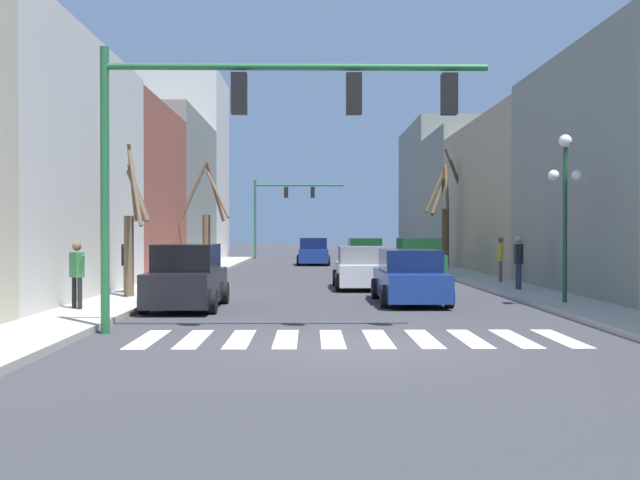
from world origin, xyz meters
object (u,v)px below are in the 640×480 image
Objects in this scene: car_parked_left_near at (313,252)px; car_parked_left_far at (364,256)px; traffic_signal_far at (281,202)px; pedestrian_on_right_sidewalk at (519,258)px; traffic_signal_near at (253,119)px; pedestrian_waiting_at_curb at (77,269)px; street_lamp_right_corner at (565,184)px; car_parked_right_mid at (362,269)px; pedestrian_on_left_sidewalk at (127,259)px; street_tree_left_near at (207,227)px; car_at_intersection at (410,278)px; street_tree_left_far at (446,215)px; pedestrian_near_right_corner at (500,255)px; street_tree_right_far at (132,227)px; car_driving_toward_lane at (418,259)px; car_parked_right_near at (187,279)px.

car_parked_left_near is 0.86× the size of car_parked_left_far.
traffic_signal_far is 3.82× the size of pedestrian_on_right_sidewalk.
traffic_signal_near is 6.77m from pedestrian_waiting_at_curb.
traffic_signal_far is 38.41m from street_lamp_right_corner.
pedestrian_on_left_sidewalk is (-7.82, -3.45, 0.50)m from car_parked_right_mid.
traffic_signal_near is at bearing -2.52° from car_parked_left_near.
street_tree_left_near reaches higher than pedestrian_on_left_sidewalk.
street_lamp_right_corner reaches higher than pedestrian_on_right_sidewalk.
car_at_intersection is at bearing -169.83° from car_parked_right_mid.
pedestrian_on_right_sidewalk is at bearing 89.51° from street_lamp_right_corner.
car_parked_left_far is at bearing 112.75° from pedestrian_waiting_at_curb.
street_lamp_right_corner is at bearing -168.38° from car_parked_left_far.
street_tree_left_far reaches higher than street_lamp_right_corner.
car_at_intersection is at bearing 159.65° from pedestrian_near_right_corner.
traffic_signal_near is at bearing -144.09° from pedestrian_on_left_sidewalk.
pedestrian_on_right_sidewalk reaches higher than car_parked_right_mid.
car_parked_left_near is at bearing 77.21° from street_tree_right_far.
street_tree_left_far is (9.69, -16.76, -1.43)m from traffic_signal_far.
pedestrian_near_right_corner reaches higher than car_at_intersection.
traffic_signal_near is 8.73m from street_tree_right_far.
pedestrian_on_right_sidewalk is 1.03× the size of pedestrian_near_right_corner.
street_tree_right_far is (-7.32, -4.89, 1.52)m from car_parked_right_mid.
pedestrian_on_left_sidewalk is at bearing -14.71° from car_parked_left_near.
street_tree_left_far is at bearing 103.97° from pedestrian_waiting_at_curb.
traffic_signal_near reaches higher than car_parked_left_far.
street_tree_left_far is at bearing -82.20° from car_parked_left_far.
street_tree_left_far reaches higher than traffic_signal_far.
car_parked_right_mid is 7.61m from car_driving_toward_lane.
street_lamp_right_corner is at bearing -91.20° from street_tree_left_far.
street_tree_left_near is at bearing 36.50° from car_parked_right_mid.
street_tree_left_far reaches higher than pedestrian_waiting_at_curb.
pedestrian_on_left_sidewalk reaches higher than pedestrian_waiting_at_curb.
street_tree_right_far is at bearing 119.89° from traffic_signal_near.
pedestrian_near_right_corner is (10.78, 8.48, 0.38)m from car_parked_right_near.
pedestrian_near_right_corner is (8.59, 13.51, -3.23)m from traffic_signal_near.
pedestrian_on_right_sidewalk reaches higher than car_at_intersection.
pedestrian_near_right_corner is (5.49, 1.29, 0.46)m from car_parked_right_mid.
pedestrian_on_left_sidewalk is at bearing 133.59° from car_driving_toward_lane.
street_lamp_right_corner reaches higher than car_parked_right_near.
pedestrian_on_left_sidewalk is at bearing 98.84° from pedestrian_on_right_sidewalk.
pedestrian_waiting_at_curb is at bearing -12.13° from car_parked_left_near.
street_tree_left_far reaches higher than street_tree_left_near.
pedestrian_on_left_sidewalk is 0.39× the size of street_tree_right_far.
car_at_intersection is 1.14× the size of car_parked_left_near.
traffic_signal_far is 18.49m from car_parked_left_far.
pedestrian_on_right_sidewalk is 0.27× the size of street_tree_left_far.
car_driving_toward_lane is at bearing 48.65° from street_tree_right_far.
traffic_signal_near is 16.33m from pedestrian_near_right_corner.
street_tree_left_near is 13.20m from street_tree_left_far.
car_parked_right_mid is at bearing -36.36° from car_parked_right_near.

